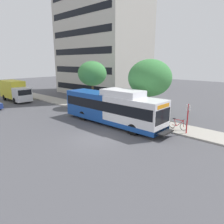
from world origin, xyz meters
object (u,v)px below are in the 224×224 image
at_px(street_tree_mid_block, 92,74).
at_px(transit_bus, 112,108).
at_px(box_truck_background, 15,90).
at_px(bus_stop_sign_pole, 188,117).
at_px(bicycle_parked, 178,125).
at_px(street_tree_near_stop, 150,78).

bearing_deg(street_tree_mid_block, transit_bus, -118.74).
xyz_separation_m(transit_bus, box_truck_background, (-1.39, 20.13, 0.04)).
distance_m(bus_stop_sign_pole, bicycle_parked, 1.60).
relative_size(transit_bus, bus_stop_sign_pole, 4.71).
relative_size(bus_stop_sign_pole, street_tree_mid_block, 0.42).
bearing_deg(bicycle_parked, bus_stop_sign_pole, -116.32).
xyz_separation_m(bicycle_parked, street_tree_near_stop, (1.12, 3.95, 4.01)).
bearing_deg(street_tree_near_stop, street_tree_mid_block, 87.89).
height_order(street_tree_near_stop, street_tree_mid_block, street_tree_near_stop).
bearing_deg(box_truck_background, bicycle_parked, -81.24).
bearing_deg(bus_stop_sign_pole, box_truck_background, 97.35).
bearing_deg(transit_bus, street_tree_mid_block, 61.26).
bearing_deg(bus_stop_sign_pole, bicycle_parked, 63.68).
bearing_deg(street_tree_near_stop, transit_bus, 152.85).
xyz_separation_m(street_tree_mid_block, box_truck_background, (-5.47, 12.68, -2.91)).
height_order(bus_stop_sign_pole, street_tree_near_stop, street_tree_near_stop).
distance_m(bus_stop_sign_pole, box_truck_background, 27.28).
xyz_separation_m(bicycle_parked, street_tree_mid_block, (1.46, 13.32, 4.09)).
distance_m(transit_bus, bicycle_parked, 6.53).
distance_m(bicycle_parked, street_tree_mid_block, 14.01).
distance_m(transit_bus, street_tree_near_stop, 5.09).
distance_m(transit_bus, bus_stop_sign_pole, 7.23).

